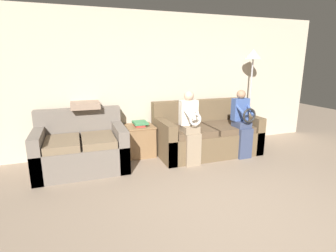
{
  "coord_description": "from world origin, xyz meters",
  "views": [
    {
      "loc": [
        -1.68,
        -1.91,
        1.69
      ],
      "look_at": [
        -0.4,
        1.71,
        0.73
      ],
      "focal_mm": 28.0,
      "sensor_mm": 36.0,
      "label": 1
    }
  ],
  "objects_px": {
    "couch_main": "(205,135)",
    "side_shelf": "(140,140)",
    "throw_pillow": "(85,105)",
    "child_right_seated": "(242,121)",
    "couch_side": "(81,149)",
    "child_left_seated": "(190,125)",
    "book_stack": "(140,123)",
    "floor_lamp": "(253,64)"
  },
  "relations": [
    {
      "from": "couch_side",
      "to": "book_stack",
      "type": "distance_m",
      "value": 1.1
    },
    {
      "from": "child_right_seated",
      "to": "book_stack",
      "type": "height_order",
      "value": "child_right_seated"
    },
    {
      "from": "couch_main",
      "to": "side_shelf",
      "type": "distance_m",
      "value": 1.23
    },
    {
      "from": "side_shelf",
      "to": "throw_pillow",
      "type": "height_order",
      "value": "throw_pillow"
    },
    {
      "from": "child_right_seated",
      "to": "child_left_seated",
      "type": "bearing_deg",
      "value": 179.68
    },
    {
      "from": "child_left_seated",
      "to": "child_right_seated",
      "type": "bearing_deg",
      "value": -0.32
    },
    {
      "from": "side_shelf",
      "to": "child_right_seated",
      "type": "bearing_deg",
      "value": -21.41
    },
    {
      "from": "child_right_seated",
      "to": "side_shelf",
      "type": "distance_m",
      "value": 1.87
    },
    {
      "from": "child_left_seated",
      "to": "floor_lamp",
      "type": "xyz_separation_m",
      "value": [
        1.63,
        0.66,
        0.97
      ]
    },
    {
      "from": "throw_pillow",
      "to": "child_right_seated",
      "type": "bearing_deg",
      "value": -15.95
    },
    {
      "from": "couch_main",
      "to": "side_shelf",
      "type": "relative_size",
      "value": 3.36
    },
    {
      "from": "couch_main",
      "to": "child_right_seated",
      "type": "bearing_deg",
      "value": -40.02
    },
    {
      "from": "child_right_seated",
      "to": "throw_pillow",
      "type": "xyz_separation_m",
      "value": [
        -2.61,
        0.75,
        0.32
      ]
    },
    {
      "from": "couch_main",
      "to": "couch_side",
      "type": "distance_m",
      "value": 2.23
    },
    {
      "from": "floor_lamp",
      "to": "side_shelf",
      "type": "bearing_deg",
      "value": 179.94
    },
    {
      "from": "couch_main",
      "to": "floor_lamp",
      "type": "relative_size",
      "value": 0.97
    },
    {
      "from": "couch_side",
      "to": "floor_lamp",
      "type": "xyz_separation_m",
      "value": [
        3.35,
        0.27,
        1.31
      ]
    },
    {
      "from": "couch_side",
      "to": "throw_pillow",
      "type": "height_order",
      "value": "throw_pillow"
    },
    {
      "from": "child_right_seated",
      "to": "book_stack",
      "type": "relative_size",
      "value": 3.86
    },
    {
      "from": "couch_main",
      "to": "throw_pillow",
      "type": "relative_size",
      "value": 4.0
    },
    {
      "from": "child_left_seated",
      "to": "book_stack",
      "type": "height_order",
      "value": "child_left_seated"
    },
    {
      "from": "couch_main",
      "to": "throw_pillow",
      "type": "distance_m",
      "value": 2.23
    },
    {
      "from": "couch_side",
      "to": "child_left_seated",
      "type": "height_order",
      "value": "child_left_seated"
    },
    {
      "from": "couch_main",
      "to": "book_stack",
      "type": "relative_size",
      "value": 6.01
    },
    {
      "from": "child_right_seated",
      "to": "side_shelf",
      "type": "relative_size",
      "value": 2.16
    },
    {
      "from": "child_left_seated",
      "to": "floor_lamp",
      "type": "height_order",
      "value": "floor_lamp"
    },
    {
      "from": "side_shelf",
      "to": "book_stack",
      "type": "relative_size",
      "value": 1.79
    },
    {
      "from": "couch_side",
      "to": "child_left_seated",
      "type": "xyz_separation_m",
      "value": [
        1.73,
        -0.39,
        0.34
      ]
    },
    {
      "from": "side_shelf",
      "to": "throw_pillow",
      "type": "relative_size",
      "value": 1.19
    },
    {
      "from": "child_right_seated",
      "to": "book_stack",
      "type": "bearing_deg",
      "value": 158.5
    },
    {
      "from": "child_left_seated",
      "to": "floor_lamp",
      "type": "relative_size",
      "value": 0.64
    },
    {
      "from": "couch_main",
      "to": "side_shelf",
      "type": "height_order",
      "value": "couch_main"
    },
    {
      "from": "book_stack",
      "to": "floor_lamp",
      "type": "distance_m",
      "value": 2.55
    },
    {
      "from": "side_shelf",
      "to": "floor_lamp",
      "type": "xyz_separation_m",
      "value": [
        2.33,
        -0.0,
        1.35
      ]
    },
    {
      "from": "couch_main",
      "to": "floor_lamp",
      "type": "bearing_deg",
      "value": 12.18
    },
    {
      "from": "side_shelf",
      "to": "floor_lamp",
      "type": "height_order",
      "value": "floor_lamp"
    },
    {
      "from": "couch_main",
      "to": "couch_side",
      "type": "height_order",
      "value": "couch_main"
    },
    {
      "from": "couch_side",
      "to": "side_shelf",
      "type": "bearing_deg",
      "value": 14.62
    },
    {
      "from": "throw_pillow",
      "to": "couch_side",
      "type": "bearing_deg",
      "value": -109.22
    },
    {
      "from": "floor_lamp",
      "to": "book_stack",
      "type": "bearing_deg",
      "value": 179.87
    },
    {
      "from": "child_left_seated",
      "to": "floor_lamp",
      "type": "bearing_deg",
      "value": 22.03
    },
    {
      "from": "couch_main",
      "to": "floor_lamp",
      "type": "distance_m",
      "value": 1.74
    }
  ]
}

